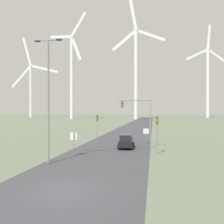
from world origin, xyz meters
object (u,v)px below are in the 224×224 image
Objects in this scene: stop_sign_far at (146,133)px; traffic_light_mast_overhead at (139,113)px; wind_turbine_right at (208,76)px; traffic_light_post_near_left at (97,122)px; wind_turbine_left at (72,70)px; streetlamp at (48,88)px; stop_sign_near at (74,140)px; wind_turbine_far_left at (31,84)px; car_approaching at (126,141)px; wind_turbine_center at (136,66)px; traffic_light_post_near_right at (157,127)px.

stop_sign_far is 5.04m from traffic_light_mast_overhead.
traffic_light_mast_overhead is 158.70m from wind_turbine_right.
stop_sign_far is 7.90m from traffic_light_post_near_left.
streetlamp is at bearing -69.77° from wind_turbine_left.
traffic_light_post_near_left is 156.94m from wind_turbine_right.
traffic_light_mast_overhead is (7.84, 10.40, -2.41)m from streetlamp.
wind_turbine_right is at bearing 71.00° from traffic_light_post_near_left.
stop_sign_near is 167.41m from wind_turbine_right.
traffic_light_mast_overhead is 0.10× the size of wind_turbine_far_left.
traffic_light_post_near_left is 0.06× the size of wind_turbine_left.
streetlamp is 4.49× the size of stop_sign_near.
wind_turbine_far_left is at bearing 124.70° from traffic_light_post_near_left.
streetlamp is 17.58m from stop_sign_far.
wind_turbine_far_left is 142.72m from wind_turbine_right.
wind_turbine_center is (-6.82, 104.49, 31.79)m from car_approaching.
wind_turbine_left is (-44.66, 114.52, 30.72)m from stop_sign_near.
stop_sign_far is at bearing 100.78° from traffic_light_post_near_right.
streetlamp is 0.17× the size of wind_turbine_far_left.
wind_turbine_far_left is 96.09m from wind_turbine_center.
traffic_light_mast_overhead is (6.97, -4.37, 1.55)m from traffic_light_post_near_left.
traffic_light_post_near_left is 7.35m from car_approaching.
traffic_light_mast_overhead is 0.10× the size of wind_turbine_left.
wind_turbine_far_left is (-91.80, 132.58, 24.46)m from traffic_light_post_near_left.
car_approaching is (5.22, -4.66, -2.26)m from traffic_light_post_near_left.
traffic_light_post_near_left is (-7.73, 0.47, 1.55)m from stop_sign_far.
traffic_light_post_near_left is 0.06× the size of wind_turbine_far_left.
traffic_light_mast_overhead is at bearing -85.30° from wind_turbine_center.
wind_turbine_right reaches higher than traffic_light_post_near_right.
wind_turbine_left is at bearing 115.49° from traffic_light_mast_overhead.
traffic_light_post_near_left is 163.10m from wind_turbine_far_left.
traffic_light_post_near_left is 12.49m from traffic_light_post_near_right.
traffic_light_post_near_right is at bearing -54.37° from wind_turbine_far_left.
traffic_light_post_near_right is at bearing -64.37° from wind_turbine_left.
traffic_light_mast_overhead is (6.76, 6.66, 2.90)m from stop_sign_near.
traffic_light_mast_overhead is 0.09× the size of wind_turbine_right.
stop_sign_near is 9.51m from traffic_light_post_near_right.
traffic_light_mast_overhead is at bearing -64.51° from wind_turbine_left.
wind_turbine_right is (50.24, 145.86, 28.83)m from traffic_light_post_near_left.
traffic_light_post_near_right is at bearing -60.57° from traffic_light_mast_overhead.
traffic_light_mast_overhead is at bearing -32.08° from traffic_light_post_near_left.
wind_turbine_far_left is (-101.04, 140.98, 24.44)m from traffic_light_post_near_right.
car_approaching is at bearing 51.80° from stop_sign_near.
wind_turbine_center reaches higher than streetlamp.
traffic_light_post_near_left is 104.11m from wind_turbine_center.
stop_sign_near is at bearing -88.91° from traffic_light_post_near_left.
traffic_light_post_near_right is at bearing -104.88° from wind_turbine_right.
stop_sign_near is 0.04× the size of wind_turbine_center.
car_approaching is 170.18m from wind_turbine_far_left.
wind_turbine_far_left is at bearing 126.80° from stop_sign_far.
traffic_light_post_near_right is (1.51, -7.93, 1.57)m from stop_sign_far.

